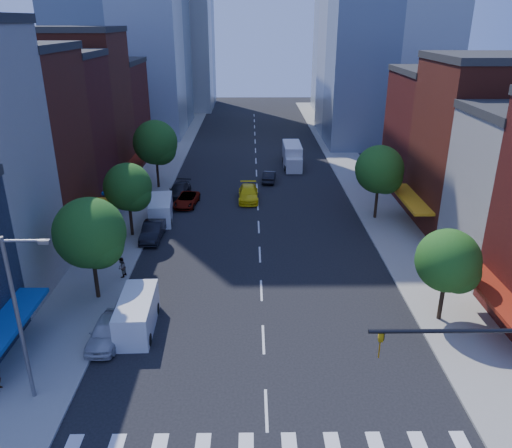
{
  "coord_description": "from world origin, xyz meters",
  "views": [
    {
      "loc": [
        -0.73,
        -19.65,
        18.18
      ],
      "look_at": [
        -0.38,
        12.53,
        5.0
      ],
      "focal_mm": 35.0,
      "sensor_mm": 36.0,
      "label": 1
    }
  ],
  "objects_px": {
    "pedestrian_far": "(122,267)",
    "parked_car_front": "(107,331)",
    "parked_car_third": "(187,200)",
    "parked_car_rear": "(179,190)",
    "cargo_van_far": "(161,210)",
    "taxi": "(248,193)",
    "traffic_car_far": "(291,152)",
    "traffic_car_oncoming": "(269,176)",
    "box_truck": "(292,156)",
    "parked_car_second": "(153,231)",
    "cargo_van_near": "(137,315)"
  },
  "relations": [
    {
      "from": "pedestrian_far",
      "to": "traffic_car_far",
      "type": "bearing_deg",
      "value": 173.04
    },
    {
      "from": "taxi",
      "to": "cargo_van_far",
      "type": "bearing_deg",
      "value": -145.87
    },
    {
      "from": "parked_car_third",
      "to": "parked_car_second",
      "type": "bearing_deg",
      "value": -96.48
    },
    {
      "from": "box_truck",
      "to": "traffic_car_far",
      "type": "bearing_deg",
      "value": 87.43
    },
    {
      "from": "parked_car_front",
      "to": "traffic_car_oncoming",
      "type": "bearing_deg",
      "value": 73.33
    },
    {
      "from": "box_truck",
      "to": "parked_car_second",
      "type": "bearing_deg",
      "value": -121.07
    },
    {
      "from": "parked_car_second",
      "to": "box_truck",
      "type": "height_order",
      "value": "box_truck"
    },
    {
      "from": "parked_car_rear",
      "to": "traffic_car_oncoming",
      "type": "xyz_separation_m",
      "value": [
        10.22,
        5.26,
        -0.02
      ]
    },
    {
      "from": "parked_car_rear",
      "to": "traffic_car_far",
      "type": "xyz_separation_m",
      "value": [
        13.76,
        17.1,
        0.05
      ]
    },
    {
      "from": "parked_car_third",
      "to": "cargo_van_far",
      "type": "relative_size",
      "value": 0.86
    },
    {
      "from": "pedestrian_far",
      "to": "parked_car_front",
      "type": "bearing_deg",
      "value": 23.32
    },
    {
      "from": "traffic_car_oncoming",
      "to": "box_truck",
      "type": "bearing_deg",
      "value": -109.84
    },
    {
      "from": "box_truck",
      "to": "cargo_van_far",
      "type": "bearing_deg",
      "value": -126.55
    },
    {
      "from": "parked_car_front",
      "to": "parked_car_third",
      "type": "relative_size",
      "value": 0.96
    },
    {
      "from": "parked_car_third",
      "to": "traffic_car_oncoming",
      "type": "relative_size",
      "value": 1.12
    },
    {
      "from": "parked_car_second",
      "to": "taxi",
      "type": "height_order",
      "value": "parked_car_second"
    },
    {
      "from": "traffic_car_far",
      "to": "cargo_van_far",
      "type": "bearing_deg",
      "value": 65.68
    },
    {
      "from": "box_truck",
      "to": "pedestrian_far",
      "type": "relative_size",
      "value": 4.71
    },
    {
      "from": "parked_car_front",
      "to": "box_truck",
      "type": "bearing_deg",
      "value": 71.94
    },
    {
      "from": "traffic_car_far",
      "to": "box_truck",
      "type": "height_order",
      "value": "box_truck"
    },
    {
      "from": "parked_car_rear",
      "to": "cargo_van_far",
      "type": "relative_size",
      "value": 0.9
    },
    {
      "from": "pedestrian_far",
      "to": "cargo_van_far",
      "type": "bearing_deg",
      "value": -168.66
    },
    {
      "from": "parked_car_rear",
      "to": "pedestrian_far",
      "type": "distance_m",
      "value": 19.25
    },
    {
      "from": "parked_car_second",
      "to": "parked_car_rear",
      "type": "relative_size",
      "value": 0.98
    },
    {
      "from": "cargo_van_far",
      "to": "parked_car_second",
      "type": "bearing_deg",
      "value": -96.2
    },
    {
      "from": "traffic_car_far",
      "to": "pedestrian_far",
      "type": "height_order",
      "value": "pedestrian_far"
    },
    {
      "from": "parked_car_rear",
      "to": "taxi",
      "type": "distance_m",
      "value": 7.85
    },
    {
      "from": "parked_car_second",
      "to": "traffic_car_oncoming",
      "type": "bearing_deg",
      "value": 58.33
    },
    {
      "from": "cargo_van_far",
      "to": "pedestrian_far",
      "type": "height_order",
      "value": "cargo_van_far"
    },
    {
      "from": "parked_car_third",
      "to": "traffic_car_oncoming",
      "type": "height_order",
      "value": "traffic_car_oncoming"
    },
    {
      "from": "parked_car_third",
      "to": "cargo_van_near",
      "type": "xyz_separation_m",
      "value": [
        -0.41,
        -22.95,
        0.45
      ]
    },
    {
      "from": "parked_car_third",
      "to": "taxi",
      "type": "bearing_deg",
      "value": 20.35
    },
    {
      "from": "cargo_van_near",
      "to": "traffic_car_oncoming",
      "type": "relative_size",
      "value": 1.28
    },
    {
      "from": "cargo_van_far",
      "to": "traffic_car_far",
      "type": "relative_size",
      "value": 1.22
    },
    {
      "from": "taxi",
      "to": "traffic_car_oncoming",
      "type": "relative_size",
      "value": 1.27
    },
    {
      "from": "traffic_car_oncoming",
      "to": "traffic_car_far",
      "type": "relative_size",
      "value": 0.94
    },
    {
      "from": "cargo_van_far",
      "to": "box_truck",
      "type": "distance_m",
      "value": 23.94
    },
    {
      "from": "box_truck",
      "to": "parked_car_rear",
      "type": "bearing_deg",
      "value": -138.6
    },
    {
      "from": "cargo_van_far",
      "to": "traffic_car_far",
      "type": "height_order",
      "value": "cargo_van_far"
    },
    {
      "from": "traffic_car_oncoming",
      "to": "parked_car_third",
      "type": "bearing_deg",
      "value": 49.42
    },
    {
      "from": "parked_car_third",
      "to": "box_truck",
      "type": "xyz_separation_m",
      "value": [
        12.3,
        14.92,
        0.78
      ]
    },
    {
      "from": "cargo_van_near",
      "to": "traffic_car_oncoming",
      "type": "xyz_separation_m",
      "value": [
        9.41,
        31.26,
        -0.41
      ]
    },
    {
      "from": "parked_car_second",
      "to": "cargo_van_far",
      "type": "distance_m",
      "value": 4.45
    },
    {
      "from": "pedestrian_far",
      "to": "cargo_van_near",
      "type": "bearing_deg",
      "value": 36.97
    },
    {
      "from": "traffic_car_far",
      "to": "pedestrian_far",
      "type": "relative_size",
      "value": 2.75
    },
    {
      "from": "parked_car_rear",
      "to": "traffic_car_oncoming",
      "type": "relative_size",
      "value": 1.17
    },
    {
      "from": "cargo_van_near",
      "to": "cargo_van_far",
      "type": "relative_size",
      "value": 0.99
    },
    {
      "from": "cargo_van_near",
      "to": "box_truck",
      "type": "distance_m",
      "value": 39.95
    },
    {
      "from": "traffic_car_far",
      "to": "box_truck",
      "type": "bearing_deg",
      "value": 93.75
    },
    {
      "from": "taxi",
      "to": "box_truck",
      "type": "relative_size",
      "value": 0.7
    }
  ]
}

